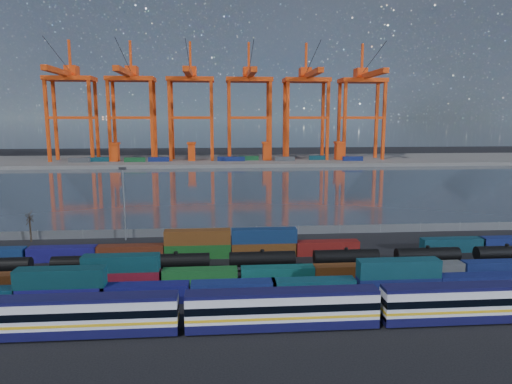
{
  "coord_description": "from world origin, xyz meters",
  "views": [
    {
      "loc": [
        -8.64,
        -76.37,
        27.33
      ],
      "look_at": [
        0.0,
        30.0,
        10.0
      ],
      "focal_mm": 32.0,
      "sensor_mm": 36.0,
      "label": 1
    }
  ],
  "objects": [
    {
      "name": "container_row_south",
      "position": [
        -0.76,
        -10.12,
        2.19
      ],
      "size": [
        128.13,
        2.62,
        5.58
      ],
      "color": "#3B3C40",
      "rests_on": "ground"
    },
    {
      "name": "far_quay",
      "position": [
        0.0,
        210.0,
        1.0
      ],
      "size": [
        700.0,
        70.0,
        2.0
      ],
      "primitive_type": "cube",
      "color": "#514F4C",
      "rests_on": "ground"
    },
    {
      "name": "container_row_mid",
      "position": [
        3.14,
        -3.39,
        1.58
      ],
      "size": [
        141.17,
        2.51,
        5.36
      ],
      "color": "#383A3D",
      "rests_on": "ground"
    },
    {
      "name": "tanker_string",
      "position": [
        14.43,
        2.88,
        1.91
      ],
      "size": [
        136.41,
        2.66,
        3.81
      ],
      "color": "black",
      "rests_on": "ground"
    },
    {
      "name": "quay_containers",
      "position": [
        -11.0,
        195.46,
        3.3
      ],
      "size": [
        172.58,
        10.99,
        2.6
      ],
      "color": "navy",
      "rests_on": "far_quay"
    },
    {
      "name": "waterfront_fence",
      "position": [
        -0.0,
        28.0,
        1.0
      ],
      "size": [
        160.12,
        0.12,
        2.2
      ],
      "color": "#595B5E",
      "rests_on": "ground"
    },
    {
      "name": "container_row_north",
      "position": [
        8.58,
        11.46,
        1.87
      ],
      "size": [
        142.86,
        2.64,
        5.62
      ],
      "color": "navy",
      "rests_on": "ground"
    },
    {
      "name": "ground",
      "position": [
        0.0,
        0.0,
        0.0
      ],
      "size": [
        700.0,
        700.0,
        0.0
      ],
      "primitive_type": "plane",
      "color": "black",
      "rests_on": "ground"
    },
    {
      "name": "straddle_carriers",
      "position": [
        -2.5,
        200.0,
        7.82
      ],
      "size": [
        140.0,
        7.0,
        11.1
      ],
      "color": "#E34110",
      "rests_on": "far_quay"
    },
    {
      "name": "harbor_water",
      "position": [
        0.0,
        105.0,
        0.01
      ],
      "size": [
        700.0,
        700.0,
        0.0
      ],
      "primitive_type": "plane",
      "color": "#2D3641",
      "rests_on": "ground"
    },
    {
      "name": "yard_light_mast",
      "position": [
        -30.0,
        26.0,
        9.3
      ],
      "size": [
        1.6,
        0.4,
        16.6
      ],
      "color": "slate",
      "rests_on": "ground"
    },
    {
      "name": "bare_tree",
      "position": [
        -50.79,
        26.22,
        3.43
      ],
      "size": [
        1.79,
        1.74,
        7.02
      ],
      "color": "black",
      "rests_on": "ground"
    },
    {
      "name": "gantry_cranes",
      "position": [
        -7.5,
        203.08,
        44.36
      ],
      "size": [
        202.83,
        53.44,
        72.36
      ],
      "color": "#E34110",
      "rests_on": "ground"
    },
    {
      "name": "distant_mountains",
      "position": [
        63.02,
        1600.0,
        220.29
      ],
      "size": [
        2470.0,
        1100.0,
        520.0
      ],
      "color": "#1E2630",
      "rests_on": "ground"
    },
    {
      "name": "passenger_train",
      "position": [
        -0.67,
        -20.69,
        2.68
      ],
      "size": [
        77.13,
        3.1,
        5.32
      ],
      "color": "silver",
      "rests_on": "ground"
    }
  ]
}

